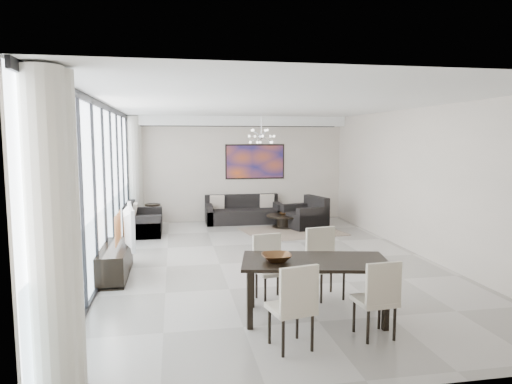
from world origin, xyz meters
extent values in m
cube|color=#A8A39B|center=(0.00, 0.00, 0.01)|extent=(6.00, 9.00, 0.02)
cube|color=white|center=(0.00, 0.00, 2.89)|extent=(6.00, 9.00, 0.02)
cube|color=#B8AD9D|center=(0.00, 4.49, 1.45)|extent=(6.00, 0.02, 2.90)
cube|color=#B8AD9D|center=(0.00, -4.49, 1.45)|extent=(6.00, 0.02, 2.90)
cube|color=#B8AD9D|center=(2.99, 0.00, 1.45)|extent=(0.02, 9.00, 2.90)
cube|color=white|center=(-2.98, 0.00, 1.45)|extent=(0.01, 8.95, 2.85)
cube|color=black|center=(-2.94, 0.00, 2.85)|extent=(0.04, 8.95, 0.10)
cube|color=black|center=(-2.94, 0.00, 0.03)|extent=(0.04, 8.95, 0.06)
cube|color=black|center=(-2.94, -4.00, 1.45)|extent=(0.04, 0.05, 2.88)
cube|color=black|center=(-2.94, -3.00, 1.45)|extent=(0.04, 0.05, 2.88)
cube|color=black|center=(-2.94, -2.00, 1.45)|extent=(0.04, 0.05, 2.88)
cube|color=black|center=(-2.94, -1.00, 1.45)|extent=(0.04, 0.05, 2.88)
cube|color=black|center=(-2.94, 0.00, 1.45)|extent=(0.04, 0.05, 2.88)
cube|color=black|center=(-2.94, 1.00, 1.45)|extent=(0.04, 0.05, 2.88)
cube|color=black|center=(-2.94, 2.00, 1.45)|extent=(0.04, 0.05, 2.88)
cube|color=black|center=(-2.94, 3.00, 1.45)|extent=(0.04, 0.05, 2.88)
cube|color=black|center=(-2.94, 4.00, 1.45)|extent=(0.04, 0.05, 2.88)
cylinder|color=silver|center=(-2.80, -4.15, 1.45)|extent=(0.36, 0.36, 2.85)
cylinder|color=silver|center=(-2.80, 4.15, 1.45)|extent=(0.36, 0.36, 2.85)
cube|color=white|center=(0.00, 4.30, 2.77)|extent=(5.98, 0.40, 0.26)
cube|color=#C74F1B|center=(0.50, 4.47, 1.65)|extent=(1.68, 0.04, 0.98)
cylinder|color=silver|center=(0.30, 2.50, 2.62)|extent=(0.02, 0.02, 0.55)
sphere|color=silver|center=(0.30, 2.50, 2.35)|extent=(0.12, 0.12, 0.12)
cube|color=black|center=(1.10, 2.60, 0.01)|extent=(2.56, 2.14, 0.01)
cylinder|color=black|center=(1.05, 3.20, 0.31)|extent=(0.93, 0.93, 0.04)
cylinder|color=black|center=(1.05, 3.20, 0.14)|extent=(0.41, 0.41, 0.29)
cylinder|color=black|center=(1.05, 3.20, 0.01)|extent=(0.65, 0.65, 0.03)
imported|color=brown|center=(1.03, 3.22, 0.36)|extent=(0.25, 0.25, 0.07)
cube|color=black|center=(0.10, 4.02, 0.19)|extent=(2.05, 0.84, 0.37)
cube|color=black|center=(0.10, 4.36, 0.56)|extent=(2.05, 0.17, 0.37)
cube|color=black|center=(-0.84, 4.02, 0.27)|extent=(0.17, 0.84, 0.54)
cube|color=black|center=(1.04, 4.02, 0.27)|extent=(0.17, 0.84, 0.54)
cube|color=black|center=(-2.50, 3.05, 0.19)|extent=(0.84, 1.50, 0.37)
cube|color=black|center=(-2.84, 3.05, 0.56)|extent=(0.17, 1.50, 0.37)
cube|color=black|center=(-2.50, 2.39, 0.27)|extent=(0.84, 0.17, 0.54)
cube|color=black|center=(-2.50, 3.71, 0.27)|extent=(0.84, 0.17, 0.54)
cube|color=black|center=(1.55, 3.05, 0.20)|extent=(1.13, 1.16, 0.40)
cube|color=black|center=(1.90, 3.15, 0.60)|extent=(0.44, 0.96, 0.40)
cube|color=black|center=(1.44, 3.42, 0.29)|extent=(0.91, 0.43, 0.58)
cube|color=black|center=(1.66, 2.68, 0.29)|extent=(0.91, 0.43, 0.58)
cylinder|color=black|center=(-2.33, 4.15, 0.54)|extent=(0.41, 0.41, 0.04)
cylinder|color=black|center=(-2.33, 4.15, 0.27)|extent=(0.06, 0.06, 0.51)
cylinder|color=black|center=(-2.33, 4.15, 0.02)|extent=(0.29, 0.29, 0.03)
cube|color=black|center=(-2.76, -0.42, 0.25)|extent=(0.45, 1.59, 0.50)
imported|color=gray|center=(-2.60, -0.40, 0.84)|extent=(0.31, 1.19, 0.68)
cube|color=black|center=(-0.02, -2.76, 0.74)|extent=(1.98, 1.26, 0.04)
cube|color=black|center=(-0.89, -2.94, 0.36)|extent=(0.07, 0.07, 0.72)
cube|color=black|center=(-0.75, -2.24, 0.36)|extent=(0.07, 0.07, 0.72)
cube|color=black|center=(0.71, -3.27, 0.36)|extent=(0.07, 0.07, 0.72)
cube|color=black|center=(0.85, -2.57, 0.36)|extent=(0.07, 0.07, 0.72)
cube|color=beige|center=(-0.53, -3.51, 0.45)|extent=(0.53, 0.53, 0.06)
cube|color=beige|center=(-0.49, -3.70, 0.70)|extent=(0.45, 0.14, 0.54)
cylinder|color=black|center=(-0.74, -3.38, 0.21)|extent=(0.04, 0.04, 0.42)
cylinder|color=black|center=(-0.32, -3.64, 0.21)|extent=(0.04, 0.04, 0.42)
cube|color=beige|center=(0.50, -3.40, 0.43)|extent=(0.46, 0.46, 0.06)
cube|color=beige|center=(0.51, -3.59, 0.67)|extent=(0.43, 0.08, 0.52)
cylinder|color=black|center=(0.32, -3.25, 0.20)|extent=(0.04, 0.04, 0.40)
cylinder|color=black|center=(0.68, -3.55, 0.20)|extent=(0.04, 0.04, 0.40)
cube|color=beige|center=(-0.42, -2.03, 0.43)|extent=(0.50, 0.50, 0.06)
cube|color=beige|center=(-0.46, -1.85, 0.67)|extent=(0.43, 0.13, 0.52)
cylinder|color=black|center=(-0.23, -2.16, 0.20)|extent=(0.04, 0.04, 0.40)
cylinder|color=black|center=(-0.62, -1.90, 0.20)|extent=(0.04, 0.04, 0.40)
cube|color=beige|center=(0.38, -2.05, 0.46)|extent=(0.53, 0.53, 0.06)
cube|color=beige|center=(0.35, -1.86, 0.72)|extent=(0.46, 0.13, 0.56)
cylinder|color=black|center=(0.59, -2.20, 0.21)|extent=(0.04, 0.04, 0.43)
cylinder|color=black|center=(0.17, -1.91, 0.21)|extent=(0.04, 0.04, 0.43)
imported|color=brown|center=(-0.51, -2.72, 0.81)|extent=(0.40, 0.40, 0.09)
camera|label=1|loc=(-1.76, -8.16, 2.29)|focal=32.00mm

